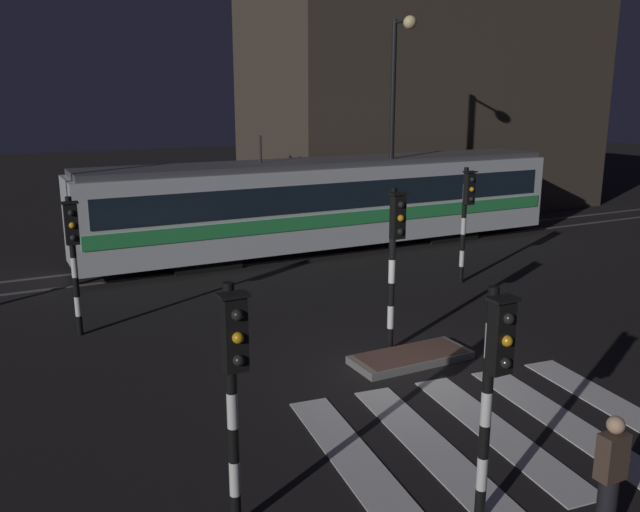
{
  "coord_description": "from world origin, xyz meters",
  "views": [
    {
      "loc": [
        -7.19,
        -10.18,
        5.44
      ],
      "look_at": [
        0.45,
        4.61,
        1.4
      ],
      "focal_mm": 37.29,
      "sensor_mm": 36.0,
      "label": 1
    }
  ],
  "objects_px": {
    "traffic_light_kerb_mid_left": "(494,373)",
    "traffic_light_corner_near_left": "(234,373)",
    "street_lamp_trackside_right": "(396,109)",
    "tram": "(331,202)",
    "traffic_light_median_centre": "(395,246)",
    "pedestrian_waiting_at_kerb": "(610,479)",
    "traffic_light_corner_far_right": "(466,208)",
    "traffic_light_corner_far_left": "(73,246)"
  },
  "relations": [
    {
      "from": "traffic_light_kerb_mid_left",
      "to": "traffic_light_corner_near_left",
      "type": "distance_m",
      "value": 3.19
    },
    {
      "from": "street_lamp_trackside_right",
      "to": "tram",
      "type": "distance_m",
      "value": 3.94
    },
    {
      "from": "traffic_light_median_centre",
      "to": "pedestrian_waiting_at_kerb",
      "type": "distance_m",
      "value": 6.79
    },
    {
      "from": "traffic_light_median_centre",
      "to": "traffic_light_corner_near_left",
      "type": "relative_size",
      "value": 1.09
    },
    {
      "from": "traffic_light_kerb_mid_left",
      "to": "street_lamp_trackside_right",
      "type": "bearing_deg",
      "value": 60.89
    },
    {
      "from": "traffic_light_corner_far_right",
      "to": "pedestrian_waiting_at_kerb",
      "type": "relative_size",
      "value": 2.0
    },
    {
      "from": "traffic_light_median_centre",
      "to": "street_lamp_trackside_right",
      "type": "height_order",
      "value": "street_lamp_trackside_right"
    },
    {
      "from": "traffic_light_corner_far_right",
      "to": "traffic_light_kerb_mid_left",
      "type": "relative_size",
      "value": 1.07
    },
    {
      "from": "traffic_light_kerb_mid_left",
      "to": "traffic_light_median_centre",
      "type": "relative_size",
      "value": 0.89
    },
    {
      "from": "traffic_light_corner_near_left",
      "to": "tram",
      "type": "height_order",
      "value": "tram"
    },
    {
      "from": "pedestrian_waiting_at_kerb",
      "to": "traffic_light_median_centre",
      "type": "bearing_deg",
      "value": 80.03
    },
    {
      "from": "traffic_light_kerb_mid_left",
      "to": "traffic_light_median_centre",
      "type": "bearing_deg",
      "value": 68.13
    },
    {
      "from": "traffic_light_median_centre",
      "to": "traffic_light_corner_near_left",
      "type": "height_order",
      "value": "traffic_light_median_centre"
    },
    {
      "from": "traffic_light_kerb_mid_left",
      "to": "street_lamp_trackside_right",
      "type": "relative_size",
      "value": 0.4
    },
    {
      "from": "traffic_light_median_centre",
      "to": "tram",
      "type": "relative_size",
      "value": 0.2
    },
    {
      "from": "traffic_light_corner_near_left",
      "to": "tram",
      "type": "xyz_separation_m",
      "value": [
        8.56,
        13.46,
        -0.42
      ]
    },
    {
      "from": "pedestrian_waiting_at_kerb",
      "to": "street_lamp_trackside_right",
      "type": "bearing_deg",
      "value": 65.89
    },
    {
      "from": "traffic_light_corner_far_right",
      "to": "street_lamp_trackside_right",
      "type": "bearing_deg",
      "value": 82.43
    },
    {
      "from": "traffic_light_corner_far_left",
      "to": "pedestrian_waiting_at_kerb",
      "type": "relative_size",
      "value": 1.9
    },
    {
      "from": "traffic_light_corner_far_left",
      "to": "traffic_light_kerb_mid_left",
      "type": "height_order",
      "value": "traffic_light_corner_far_left"
    },
    {
      "from": "traffic_light_corner_far_right",
      "to": "traffic_light_median_centre",
      "type": "relative_size",
      "value": 0.95
    },
    {
      "from": "traffic_light_corner_far_right",
      "to": "traffic_light_kerb_mid_left",
      "type": "height_order",
      "value": "traffic_light_corner_far_right"
    },
    {
      "from": "traffic_light_kerb_mid_left",
      "to": "pedestrian_waiting_at_kerb",
      "type": "bearing_deg",
      "value": -41.3
    },
    {
      "from": "street_lamp_trackside_right",
      "to": "tram",
      "type": "xyz_separation_m",
      "value": [
        -2.06,
        0.91,
        -3.23
      ]
    },
    {
      "from": "traffic_light_corner_near_left",
      "to": "traffic_light_median_centre",
      "type": "bearing_deg",
      "value": 39.58
    },
    {
      "from": "tram",
      "to": "traffic_light_kerb_mid_left",
      "type": "bearing_deg",
      "value": -110.98
    },
    {
      "from": "traffic_light_corner_far_right",
      "to": "traffic_light_kerb_mid_left",
      "type": "xyz_separation_m",
      "value": [
        -7.1,
        -9.16,
        -0.15
      ]
    },
    {
      "from": "traffic_light_corner_far_right",
      "to": "tram",
      "type": "bearing_deg",
      "value": 104.27
    },
    {
      "from": "traffic_light_corner_near_left",
      "to": "pedestrian_waiting_at_kerb",
      "type": "bearing_deg",
      "value": -29.88
    },
    {
      "from": "traffic_light_median_centre",
      "to": "pedestrian_waiting_at_kerb",
      "type": "height_order",
      "value": "traffic_light_median_centre"
    },
    {
      "from": "traffic_light_median_centre",
      "to": "street_lamp_trackside_right",
      "type": "relative_size",
      "value": 0.45
    },
    {
      "from": "traffic_light_corner_far_right",
      "to": "street_lamp_trackside_right",
      "type": "distance_m",
      "value": 5.48
    },
    {
      "from": "traffic_light_corner_near_left",
      "to": "traffic_light_corner_far_left",
      "type": "bearing_deg",
      "value": 95.15
    },
    {
      "from": "traffic_light_corner_near_left",
      "to": "tram",
      "type": "relative_size",
      "value": 0.18
    },
    {
      "from": "traffic_light_corner_far_right",
      "to": "street_lamp_trackside_right",
      "type": "xyz_separation_m",
      "value": [
        0.63,
        4.72,
        2.72
      ]
    },
    {
      "from": "traffic_light_kerb_mid_left",
      "to": "traffic_light_median_centre",
      "type": "xyz_separation_m",
      "value": [
        2.24,
        5.57,
        0.26
      ]
    },
    {
      "from": "traffic_light_corner_far_left",
      "to": "street_lamp_trackside_right",
      "type": "height_order",
      "value": "street_lamp_trackside_right"
    },
    {
      "from": "traffic_light_corner_far_right",
      "to": "traffic_light_corner_far_left",
      "type": "bearing_deg",
      "value": 177.17
    },
    {
      "from": "street_lamp_trackside_right",
      "to": "pedestrian_waiting_at_kerb",
      "type": "bearing_deg",
      "value": -114.11
    },
    {
      "from": "traffic_light_corner_far_left",
      "to": "tram",
      "type": "height_order",
      "value": "tram"
    },
    {
      "from": "traffic_light_corner_far_left",
      "to": "tram",
      "type": "xyz_separation_m",
      "value": [
        9.32,
        5.1,
        -0.39
      ]
    },
    {
      "from": "traffic_light_corner_far_left",
      "to": "tram",
      "type": "distance_m",
      "value": 10.63
    }
  ]
}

